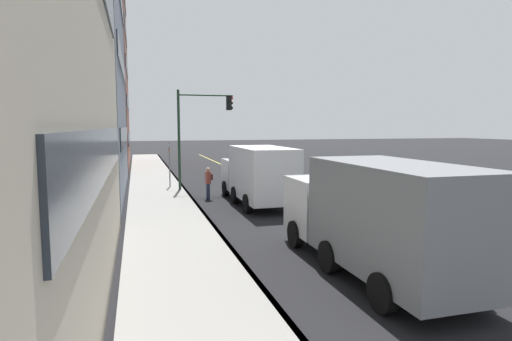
{
  "coord_description": "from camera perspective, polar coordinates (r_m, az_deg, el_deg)",
  "views": [
    {
      "loc": [
        -20.21,
        8.67,
        4.06
      ],
      "look_at": [
        -0.4,
        3.02,
        1.88
      ],
      "focal_mm": 29.56,
      "sensor_mm": 36.0,
      "label": 1
    }
  ],
  "objects": [
    {
      "name": "building_glass_right",
      "position": [
        45.8,
        -23.01,
        15.01
      ],
      "size": [
        14.09,
        9.06,
        23.16
      ],
      "color": "brown",
      "rests_on": "ground"
    },
    {
      "name": "lane_stripe_center",
      "position": [
        22.36,
        7.2,
        -4.46
      ],
      "size": [
        80.0,
        0.16,
        0.01
      ],
      "primitive_type": "cube",
      "color": "#D8CC4C",
      "rests_on": "ground"
    },
    {
      "name": "ground",
      "position": [
        22.36,
        7.2,
        -4.47
      ],
      "size": [
        200.0,
        200.0,
        0.0
      ],
      "primitive_type": "plane",
      "color": "black"
    },
    {
      "name": "curb_edge",
      "position": [
        20.8,
        -7.73,
        -5.07
      ],
      "size": [
        80.0,
        0.16,
        0.15
      ],
      "primitive_type": "cube",
      "color": "slate",
      "rests_on": "ground"
    },
    {
      "name": "truck_gray",
      "position": [
        11.94,
        16.01,
        -5.76
      ],
      "size": [
        7.61,
        2.61,
        3.14
      ],
      "color": "silver",
      "rests_on": "ground"
    },
    {
      "name": "traffic_light_mast",
      "position": [
        26.41,
        -7.75,
        6.35
      ],
      "size": [
        0.28,
        3.49,
        6.25
      ],
      "color": "#1E3823",
      "rests_on": "ground"
    },
    {
      "name": "car_navy",
      "position": [
        24.47,
        12.8,
        -1.85
      ],
      "size": [
        4.48,
        1.91,
        1.53
      ],
      "color": "navy",
      "rests_on": "ground"
    },
    {
      "name": "truck_white",
      "position": [
        21.81,
        0.28,
        -0.44
      ],
      "size": [
        7.24,
        2.51,
        3.01
      ],
      "color": "silver",
      "rests_on": "ground"
    },
    {
      "name": "car_green",
      "position": [
        16.21,
        28.99,
        -6.31
      ],
      "size": [
        4.55,
        2.0,
        1.63
      ],
      "color": "#1E6038",
      "rests_on": "ground"
    },
    {
      "name": "pedestrian_with_backpack",
      "position": [
        23.51,
        -6.47,
        -1.36
      ],
      "size": [
        0.44,
        0.4,
        1.78
      ],
      "color": "#262D4C",
      "rests_on": "ground"
    },
    {
      "name": "street_sign_post",
      "position": [
        27.66,
        -11.63,
        1.16
      ],
      "size": [
        0.6,
        0.08,
        3.02
      ],
      "color": "slate",
      "rests_on": "ground"
    },
    {
      "name": "sidewalk_slab",
      "position": [
        20.64,
        -12.27,
        -5.24
      ],
      "size": [
        80.0,
        3.44,
        0.15
      ],
      "primitive_type": "cube",
      "color": "gray",
      "rests_on": "ground"
    }
  ]
}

